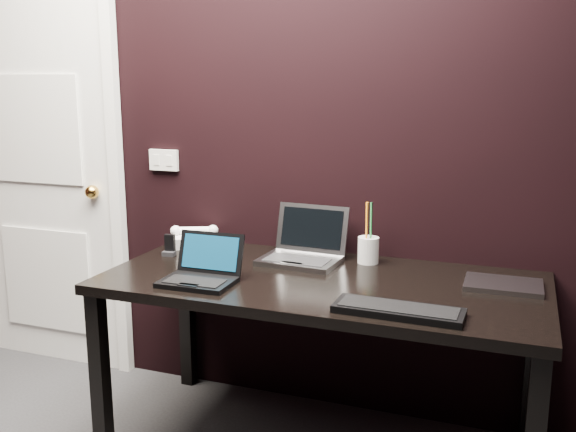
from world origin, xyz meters
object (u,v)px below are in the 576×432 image
(silver_laptop, at_px, (303,251))
(desk_phone, at_px, (195,238))
(door, at_px, (41,169))
(netbook, at_px, (201,273))
(pen_cup, at_px, (368,249))
(mobile_phone, at_px, (170,247))
(desk, at_px, (321,297))
(ext_keyboard, at_px, (398,310))
(closed_laptop, at_px, (503,285))

(silver_laptop, height_order, desk_phone, silver_laptop)
(door, bearing_deg, netbook, -25.17)
(netbook, distance_m, desk_phone, 0.56)
(silver_laptop, bearing_deg, desk_phone, 173.01)
(pen_cup, bearing_deg, silver_laptop, -165.05)
(mobile_phone, relative_size, pen_cup, 0.36)
(door, distance_m, desk_phone, 0.99)
(desk, bearing_deg, ext_keyboard, -38.74)
(closed_laptop, distance_m, mobile_phone, 1.40)
(mobile_phone, bearing_deg, door, 162.98)
(desk, xyz_separation_m, desk_phone, (-0.70, 0.27, 0.12))
(door, bearing_deg, ext_keyboard, -18.22)
(netbook, height_order, mobile_phone, netbook)
(desk, xyz_separation_m, netbook, (-0.42, -0.20, 0.11))
(silver_laptop, xyz_separation_m, pen_cup, (0.27, 0.07, 0.02))
(netbook, xyz_separation_m, pen_cup, (0.54, 0.48, 0.03))
(ext_keyboard, bearing_deg, closed_laptop, 52.77)
(netbook, xyz_separation_m, desk_phone, (-0.29, 0.48, 0.00))
(desk, relative_size, silver_laptop, 5.01)
(desk, height_order, closed_laptop, closed_laptop)
(closed_laptop, distance_m, desk_phone, 1.38)
(ext_keyboard, bearing_deg, silver_laptop, 135.64)
(desk_phone, distance_m, pen_cup, 0.82)
(desk, height_order, ext_keyboard, ext_keyboard)
(closed_laptop, xyz_separation_m, mobile_phone, (-1.40, -0.04, 0.03))
(netbook, xyz_separation_m, silver_laptop, (0.27, 0.41, 0.01))
(desk, bearing_deg, closed_laptop, 10.96)
(desk, bearing_deg, mobile_phone, 172.67)
(netbook, relative_size, ext_keyboard, 0.64)
(netbook, height_order, ext_keyboard, netbook)
(door, bearing_deg, pen_cup, -3.15)
(netbook, xyz_separation_m, mobile_phone, (-0.31, 0.30, -0.00))
(desk_phone, distance_m, mobile_phone, 0.18)
(door, distance_m, mobile_phone, 1.00)
(desk, distance_m, closed_laptop, 0.69)
(ext_keyboard, bearing_deg, mobile_phone, 160.78)
(netbook, bearing_deg, pen_cup, 41.95)
(door, distance_m, closed_laptop, 2.35)
(desk, xyz_separation_m, ext_keyboard, (0.35, -0.28, 0.09))
(closed_laptop, relative_size, pen_cup, 1.08)
(door, height_order, desk, door)
(desk, xyz_separation_m, closed_laptop, (0.67, 0.13, 0.09))
(pen_cup, bearing_deg, netbook, -138.05)
(closed_laptop, bearing_deg, door, 173.94)
(closed_laptop, bearing_deg, desk, -169.04)
(closed_laptop, relative_size, mobile_phone, 3.04)
(netbook, relative_size, mobile_phone, 2.95)
(closed_laptop, height_order, pen_cup, pen_cup)
(silver_laptop, distance_m, desk_phone, 0.56)
(door, xyz_separation_m, closed_laptop, (2.32, -0.25, -0.30))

